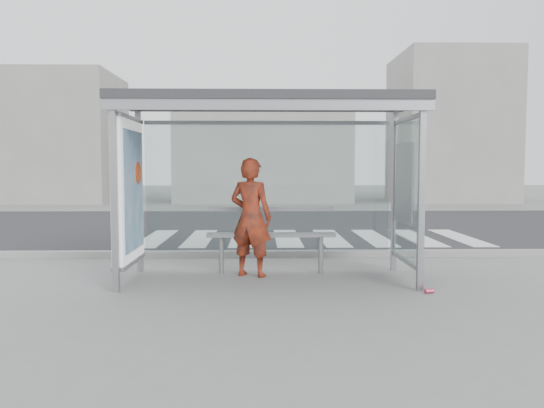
{
  "coord_description": "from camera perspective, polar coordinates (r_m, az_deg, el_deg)",
  "views": [
    {
      "loc": [
        -0.1,
        -7.58,
        1.64
      ],
      "look_at": [
        0.06,
        0.2,
        1.09
      ],
      "focal_mm": 35.0,
      "sensor_mm": 36.0,
      "label": 1
    }
  ],
  "objects": [
    {
      "name": "ground",
      "position": [
        7.75,
        -0.42,
        -8.17
      ],
      "size": [
        80.0,
        80.0,
        0.0
      ],
      "primitive_type": "plane",
      "color": "slate",
      "rests_on": "ground"
    },
    {
      "name": "bus_shelter",
      "position": [
        7.65,
        -3.23,
        6.6
      ],
      "size": [
        4.25,
        1.65,
        2.62
      ],
      "color": "gray",
      "rests_on": "ground"
    },
    {
      "name": "bench",
      "position": [
        8.14,
        -0.11,
        -3.33
      ],
      "size": [
        1.96,
        0.33,
        1.01
      ],
      "color": "slate",
      "rests_on": "ground"
    },
    {
      "name": "building_center",
      "position": [
        25.59,
        -0.98,
        5.94
      ],
      "size": [
        8.0,
        5.0,
        5.0
      ],
      "primitive_type": "cube",
      "color": "gray",
      "rests_on": "ground"
    },
    {
      "name": "building_right",
      "position": [
        27.22,
        18.52,
        7.72
      ],
      "size": [
        5.0,
        5.0,
        7.0
      ],
      "primitive_type": "cube",
      "color": "gray",
      "rests_on": "ground"
    },
    {
      "name": "building_left",
      "position": [
        27.46,
        -22.48,
        6.55
      ],
      "size": [
        6.0,
        5.0,
        6.0
      ],
      "primitive_type": "cube",
      "color": "gray",
      "rests_on": "ground"
    },
    {
      "name": "person",
      "position": [
        7.91,
        -2.29,
        -1.44
      ],
      "size": [
        0.76,
        0.64,
        1.77
      ],
      "primitive_type": "imported",
      "rotation": [
        0.0,
        0.0,
        2.75
      ],
      "color": "orange",
      "rests_on": "ground"
    },
    {
      "name": "road",
      "position": [
        14.67,
        -0.79,
        -2.38
      ],
      "size": [
        30.0,
        10.0,
        0.01
      ],
      "primitive_type": "cube",
      "color": "#242426",
      "rests_on": "ground"
    },
    {
      "name": "soda_can",
      "position": [
        7.24,
        16.55,
        -8.96
      ],
      "size": [
        0.13,
        0.09,
        0.06
      ],
      "primitive_type": "cylinder",
      "rotation": [
        0.0,
        1.57,
        0.23
      ],
      "color": "#D13D63",
      "rests_on": "ground"
    },
    {
      "name": "crosswalk",
      "position": [
        12.24,
        3.99,
        -3.68
      ],
      "size": [
        7.55,
        3.0,
        0.0
      ],
      "color": "silver",
      "rests_on": "ground"
    },
    {
      "name": "curb",
      "position": [
        9.66,
        -0.58,
        -5.38
      ],
      "size": [
        30.0,
        0.18,
        0.12
      ],
      "primitive_type": "cube",
      "color": "gray",
      "rests_on": "ground"
    }
  ]
}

